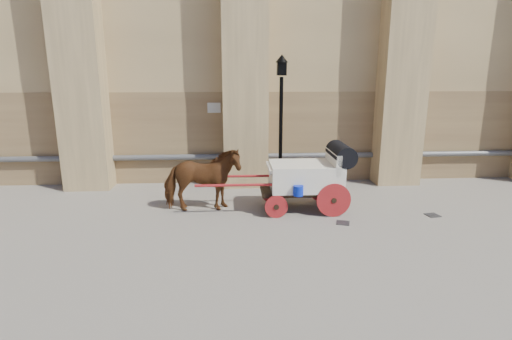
{
  "coord_description": "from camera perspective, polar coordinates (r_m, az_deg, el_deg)",
  "views": [
    {
      "loc": [
        -1.45,
        -9.08,
        3.65
      ],
      "look_at": [
        -0.82,
        1.13,
        1.11
      ],
      "focal_mm": 28.0,
      "sensor_mm": 36.0,
      "label": 1
    }
  ],
  "objects": [
    {
      "name": "ground",
      "position": [
        9.89,
        5.17,
        -7.77
      ],
      "size": [
        90.0,
        90.0,
        0.0
      ],
      "primitive_type": "plane",
      "color": "slate",
      "rests_on": "ground"
    },
    {
      "name": "horse",
      "position": [
        10.64,
        -7.73,
        -1.41
      ],
      "size": [
        2.08,
        1.05,
        1.71
      ],
      "primitive_type": "imported",
      "rotation": [
        0.0,
        0.0,
        1.64
      ],
      "color": "brown",
      "rests_on": "ground"
    },
    {
      "name": "carriage",
      "position": [
        10.73,
        7.79,
        -0.65
      ],
      "size": [
        4.12,
        1.46,
        1.8
      ],
      "rotation": [
        0.0,
        0.0,
        -0.0
      ],
      "color": "black",
      "rests_on": "ground"
    },
    {
      "name": "street_lamp",
      "position": [
        12.38,
        3.58,
        7.24
      ],
      "size": [
        0.39,
        0.39,
        4.13
      ],
      "color": "black",
      "rests_on": "ground"
    },
    {
      "name": "drain_grate_near",
      "position": [
        10.17,
        12.31,
        -7.38
      ],
      "size": [
        0.4,
        0.4,
        0.01
      ],
      "primitive_type": "cube",
      "rotation": [
        0.0,
        0.0,
        -0.31
      ],
      "color": "black",
      "rests_on": "ground"
    },
    {
      "name": "drain_grate_far",
      "position": [
        11.41,
        23.92,
        -5.92
      ],
      "size": [
        0.38,
        0.38,
        0.01
      ],
      "primitive_type": "cube",
      "rotation": [
        0.0,
        0.0,
        0.19
      ],
      "color": "black",
      "rests_on": "ground"
    }
  ]
}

